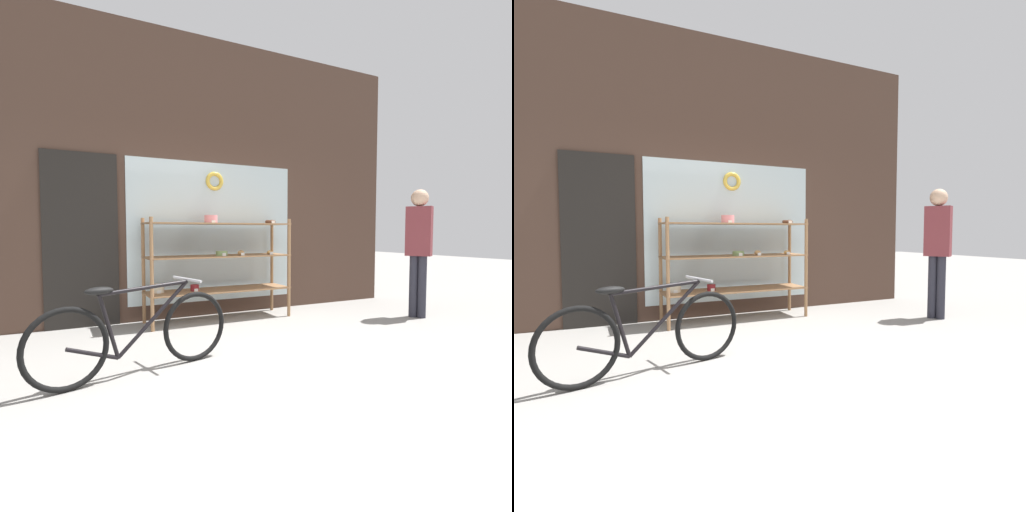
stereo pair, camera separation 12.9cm
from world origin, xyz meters
The scene contains 5 objects.
ground_plane centered at (0.00, 0.00, 0.00)m, with size 30.00×30.00×0.00m, color gray.
storefront_facade centered at (-0.03, 2.67, 1.84)m, with size 6.36×0.13×3.78m.
display_case centered at (0.10, 2.28, 0.82)m, with size 1.90×0.52×1.37m.
bicycle centered at (-1.23, 0.68, 0.34)m, with size 1.67×0.55×0.75m.
pedestrian centered at (2.56, 1.18, 1.02)m, with size 0.32×0.37×1.72m.
Camera 1 is at (-1.82, -2.58, 1.16)m, focal length 28.00 mm.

